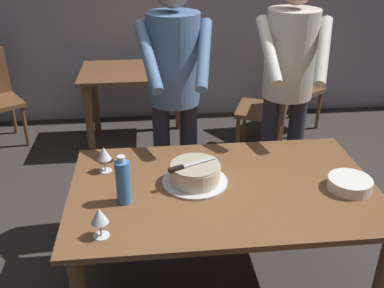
{
  "coord_description": "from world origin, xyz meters",
  "views": [
    {
      "loc": [
        -0.36,
        -1.88,
        1.95
      ],
      "look_at": [
        -0.14,
        0.2,
        0.9
      ],
      "focal_mm": 40.91,
      "sensor_mm": 36.0,
      "label": 1
    }
  ],
  "objects_px": {
    "water_bottle": "(123,181)",
    "person_standing_beside": "(288,78)",
    "wine_glass_near": "(99,217)",
    "cake_on_platter": "(195,174)",
    "wine_glass_far": "(104,154)",
    "cake_knife": "(183,167)",
    "person_cutting_cake": "(174,83)",
    "background_table": "(136,86)",
    "background_chair_2": "(292,85)",
    "background_chair_1": "(271,105)",
    "main_dining_table": "(223,203)",
    "plate_stack": "(350,184)"
  },
  "relations": [
    {
      "from": "wine_glass_near",
      "to": "main_dining_table",
      "type": "bearing_deg",
      "value": 30.15
    },
    {
      "from": "water_bottle",
      "to": "background_table",
      "type": "bearing_deg",
      "value": 89.5
    },
    {
      "from": "cake_on_platter",
      "to": "background_chair_2",
      "type": "height_order",
      "value": "background_chair_2"
    },
    {
      "from": "wine_glass_near",
      "to": "water_bottle",
      "type": "bearing_deg",
      "value": 70.29
    },
    {
      "from": "main_dining_table",
      "to": "background_table",
      "type": "height_order",
      "value": "main_dining_table"
    },
    {
      "from": "wine_glass_near",
      "to": "water_bottle",
      "type": "height_order",
      "value": "water_bottle"
    },
    {
      "from": "cake_knife",
      "to": "background_table",
      "type": "relative_size",
      "value": 0.26
    },
    {
      "from": "cake_knife",
      "to": "wine_glass_near",
      "type": "xyz_separation_m",
      "value": [
        -0.38,
        -0.36,
        -0.01
      ]
    },
    {
      "from": "cake_on_platter",
      "to": "person_cutting_cake",
      "type": "height_order",
      "value": "person_cutting_cake"
    },
    {
      "from": "main_dining_table",
      "to": "cake_knife",
      "type": "distance_m",
      "value": 0.3
    },
    {
      "from": "background_chair_1",
      "to": "wine_glass_near",
      "type": "bearing_deg",
      "value": -122.8
    },
    {
      "from": "background_chair_2",
      "to": "water_bottle",
      "type": "bearing_deg",
      "value": -124.47
    },
    {
      "from": "wine_glass_far",
      "to": "background_table",
      "type": "xyz_separation_m",
      "value": [
        0.13,
        1.87,
        -0.28
      ]
    },
    {
      "from": "cake_on_platter",
      "to": "wine_glass_far",
      "type": "bearing_deg",
      "value": 160.11
    },
    {
      "from": "cake_on_platter",
      "to": "cake_knife",
      "type": "bearing_deg",
      "value": -155.98
    },
    {
      "from": "person_cutting_cake",
      "to": "wine_glass_near",
      "type": "bearing_deg",
      "value": -110.69
    },
    {
      "from": "main_dining_table",
      "to": "background_chair_1",
      "type": "xyz_separation_m",
      "value": [
        0.73,
        1.71,
        -0.15
      ]
    },
    {
      "from": "cake_knife",
      "to": "person_standing_beside",
      "type": "relative_size",
      "value": 0.15
    },
    {
      "from": "person_standing_beside",
      "to": "background_chair_1",
      "type": "bearing_deg",
      "value": 78.39
    },
    {
      "from": "cake_on_platter",
      "to": "wine_glass_far",
      "type": "distance_m",
      "value": 0.5
    },
    {
      "from": "person_cutting_cake",
      "to": "background_chair_2",
      "type": "relative_size",
      "value": 1.91
    },
    {
      "from": "cake_on_platter",
      "to": "background_table",
      "type": "distance_m",
      "value": 2.08
    },
    {
      "from": "main_dining_table",
      "to": "cake_on_platter",
      "type": "height_order",
      "value": "cake_on_platter"
    },
    {
      "from": "wine_glass_near",
      "to": "background_table",
      "type": "relative_size",
      "value": 0.14
    },
    {
      "from": "water_bottle",
      "to": "background_chair_2",
      "type": "xyz_separation_m",
      "value": [
        1.59,
        2.31,
        -0.37
      ]
    },
    {
      "from": "water_bottle",
      "to": "person_standing_beside",
      "type": "distance_m",
      "value": 1.33
    },
    {
      "from": "water_bottle",
      "to": "background_chair_1",
      "type": "distance_m",
      "value": 2.22
    },
    {
      "from": "wine_glass_near",
      "to": "person_cutting_cake",
      "type": "height_order",
      "value": "person_cutting_cake"
    },
    {
      "from": "background_table",
      "to": "background_chair_2",
      "type": "xyz_separation_m",
      "value": [
        1.57,
        0.13,
        -0.09
      ]
    },
    {
      "from": "wine_glass_near",
      "to": "wine_glass_far",
      "type": "height_order",
      "value": "same"
    },
    {
      "from": "wine_glass_far",
      "to": "water_bottle",
      "type": "distance_m",
      "value": 0.33
    },
    {
      "from": "wine_glass_near",
      "to": "cake_on_platter",
      "type": "bearing_deg",
      "value": 41.03
    },
    {
      "from": "cake_knife",
      "to": "person_cutting_cake",
      "type": "bearing_deg",
      "value": 89.34
    },
    {
      "from": "background_chair_1",
      "to": "background_chair_2",
      "type": "height_order",
      "value": "same"
    },
    {
      "from": "person_cutting_cake",
      "to": "background_chair_2",
      "type": "height_order",
      "value": "person_cutting_cake"
    },
    {
      "from": "person_standing_beside",
      "to": "background_chair_1",
      "type": "relative_size",
      "value": 1.91
    },
    {
      "from": "wine_glass_far",
      "to": "person_cutting_cake",
      "type": "distance_m",
      "value": 0.67
    },
    {
      "from": "wine_glass_near",
      "to": "background_table",
      "type": "bearing_deg",
      "value": 87.42
    },
    {
      "from": "cake_on_platter",
      "to": "background_chair_2",
      "type": "xyz_separation_m",
      "value": [
        1.23,
        2.17,
        -0.31
      ]
    },
    {
      "from": "plate_stack",
      "to": "person_standing_beside",
      "type": "bearing_deg",
      "value": 96.84
    },
    {
      "from": "plate_stack",
      "to": "wine_glass_near",
      "type": "relative_size",
      "value": 1.53
    },
    {
      "from": "main_dining_table",
      "to": "background_table",
      "type": "relative_size",
      "value": 1.57
    },
    {
      "from": "person_cutting_cake",
      "to": "person_standing_beside",
      "type": "distance_m",
      "value": 0.73
    },
    {
      "from": "wine_glass_far",
      "to": "person_standing_beside",
      "type": "xyz_separation_m",
      "value": [
        1.14,
        0.51,
        0.22
      ]
    },
    {
      "from": "person_cutting_cake",
      "to": "background_chair_1",
      "type": "bearing_deg",
      "value": 47.53
    },
    {
      "from": "plate_stack",
      "to": "water_bottle",
      "type": "height_order",
      "value": "water_bottle"
    },
    {
      "from": "main_dining_table",
      "to": "wine_glass_far",
      "type": "height_order",
      "value": "wine_glass_far"
    },
    {
      "from": "person_standing_beside",
      "to": "background_chair_2",
      "type": "xyz_separation_m",
      "value": [
        0.55,
        1.5,
        -0.58
      ]
    },
    {
      "from": "background_chair_1",
      "to": "cake_on_platter",
      "type": "bearing_deg",
      "value": -117.76
    },
    {
      "from": "cake_on_platter",
      "to": "background_chair_2",
      "type": "relative_size",
      "value": 0.38
    }
  ]
}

